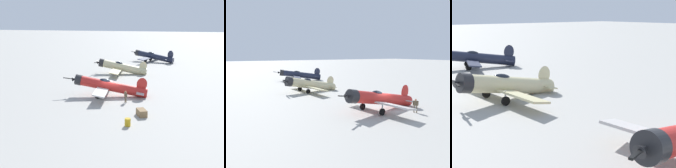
% 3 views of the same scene
% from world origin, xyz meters
% --- Properties ---
extents(ground_plane, '(400.00, 400.00, 0.00)m').
position_xyz_m(ground_plane, '(0.00, 0.00, 0.00)').
color(ground_plane, '#A8A59E').
extents(airplane_foreground, '(12.33, 10.28, 3.29)m').
position_xyz_m(airplane_foreground, '(0.50, 0.05, 1.49)').
color(airplane_foreground, red).
rests_on(airplane_foreground, ground_plane).
extents(airplane_mid_apron, '(10.56, 12.22, 3.44)m').
position_xyz_m(airplane_mid_apron, '(2.01, -17.30, 1.34)').
color(airplane_mid_apron, beige).
rests_on(airplane_mid_apron, ground_plane).
extents(airplane_far_line, '(11.49, 11.60, 3.26)m').
position_xyz_m(airplane_far_line, '(-2.88, -34.95, 1.46)').
color(airplane_far_line, '#1E2338').
rests_on(airplane_far_line, ground_plane).
extents(ground_crew_mechanic, '(0.45, 0.53, 1.65)m').
position_xyz_m(ground_crew_mechanic, '(-2.53, 2.88, 1.00)').
color(ground_crew_mechanic, brown).
rests_on(ground_crew_mechanic, ground_plane).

